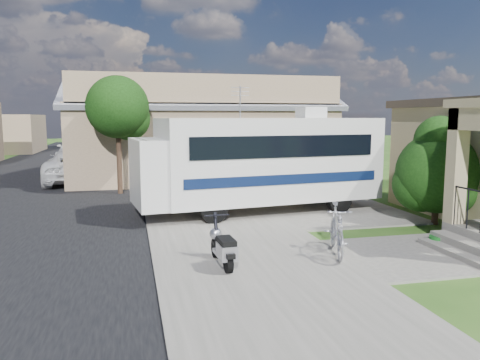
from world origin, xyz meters
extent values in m
plane|color=#1E4512|center=(0.00, 0.00, 0.00)|extent=(120.00, 120.00, 0.00)
cube|color=black|center=(-7.50, 10.00, 0.01)|extent=(9.00, 80.00, 0.02)
cube|color=#5F5D55|center=(-1.00, 10.00, 0.03)|extent=(4.00, 80.00, 0.06)
cube|color=#5F5D55|center=(1.50, 4.50, 0.03)|extent=(7.00, 6.00, 0.05)
cube|color=#5F5D55|center=(3.00, -1.00, 0.03)|extent=(4.00, 3.00, 0.05)
cube|color=black|center=(5.48, 2.70, 1.70)|extent=(0.04, 1.10, 1.20)
cube|color=#5F5D55|center=(3.70, -1.30, 0.16)|extent=(0.40, 2.16, 0.32)
cube|color=#5F5D55|center=(3.35, -1.30, 0.08)|extent=(0.35, 2.16, 0.16)
cube|color=#887B56|center=(4.08, -0.28, 1.85)|extent=(0.35, 0.35, 2.70)
cube|color=#826D51|center=(0.00, 14.00, 1.80)|extent=(12.00, 8.00, 3.60)
cube|color=slate|center=(0.00, 12.00, 4.15)|extent=(12.50, 4.40, 1.78)
cube|color=slate|center=(0.00, 16.00, 4.15)|extent=(12.50, 4.40, 1.78)
cube|color=slate|center=(0.00, 14.00, 4.85)|extent=(12.50, 0.50, 0.22)
cube|color=#826D51|center=(0.00, 10.10, 4.15)|extent=(11.76, 0.20, 1.30)
cylinder|color=black|center=(-3.80, 9.00, 1.57)|extent=(0.20, 0.20, 3.15)
sphere|color=black|center=(-3.80, 9.00, 3.38)|extent=(2.40, 2.40, 2.40)
sphere|color=black|center=(-3.40, 9.20, 2.93)|extent=(1.68, 1.68, 1.68)
cylinder|color=black|center=(-3.80, 19.00, 1.65)|extent=(0.20, 0.20, 3.29)
sphere|color=black|center=(-3.80, 19.00, 3.53)|extent=(2.40, 2.40, 2.40)
sphere|color=black|center=(-3.40, 19.20, 3.06)|extent=(1.68, 1.68, 1.68)
cylinder|color=black|center=(-3.80, 28.00, 1.50)|extent=(0.20, 0.20, 3.01)
sphere|color=black|center=(-3.80, 28.00, 3.22)|extent=(2.40, 2.40, 2.40)
sphere|color=black|center=(-3.40, 28.20, 2.79)|extent=(1.68, 1.68, 1.68)
cube|color=silver|center=(0.86, 4.27, 1.70)|extent=(7.05, 3.28, 2.52)
cube|color=silver|center=(-2.90, 3.78, 1.41)|extent=(1.07, 2.39, 1.94)
cube|color=black|center=(-3.07, 3.76, 1.94)|extent=(0.32, 2.05, 0.87)
cube|color=black|center=(1.01, 3.05, 2.15)|extent=(5.73, 0.77, 0.63)
cube|color=black|center=(0.70, 5.49, 2.15)|extent=(5.73, 0.77, 0.63)
cube|color=#0A1636|center=(1.01, 3.06, 1.19)|extent=(6.07, 0.81, 0.29)
cube|color=#0A1636|center=(0.70, 5.49, 1.19)|extent=(6.07, 0.81, 0.29)
cube|color=silver|center=(2.30, 4.46, 3.14)|extent=(0.86, 0.77, 0.34)
cylinder|color=#A6A5AC|center=(-0.11, 4.15, 3.45)|extent=(0.04, 0.04, 0.97)
cylinder|color=black|center=(-1.16, 2.93, 0.44)|extent=(0.81, 0.37, 0.78)
cylinder|color=black|center=(-1.44, 5.05, 0.44)|extent=(0.81, 0.37, 0.78)
cylinder|color=black|center=(2.88, 3.46, 0.44)|extent=(0.81, 0.37, 0.78)
cylinder|color=black|center=(2.61, 5.57, 0.44)|extent=(0.81, 0.37, 0.78)
cylinder|color=black|center=(4.91, 1.55, 0.45)|extent=(0.18, 0.18, 0.90)
sphere|color=black|center=(4.91, 1.55, 1.46)|extent=(2.25, 2.25, 2.25)
sphere|color=black|center=(5.36, 1.89, 1.91)|extent=(1.80, 1.80, 1.80)
sphere|color=black|center=(4.57, 1.78, 1.12)|extent=(1.57, 1.57, 1.57)
sphere|color=black|center=(5.13, 1.21, 1.01)|extent=(1.35, 1.35, 1.35)
sphere|color=black|center=(4.91, 1.55, 2.36)|extent=(1.35, 1.35, 1.35)
cylinder|color=black|center=(-1.63, -1.33, 0.27)|extent=(0.13, 0.42, 0.41)
cylinder|color=black|center=(-1.69, -0.31, 0.27)|extent=(0.13, 0.42, 0.41)
cube|color=#A6A5AC|center=(-1.66, -0.87, 0.32)|extent=(0.31, 0.53, 0.07)
cube|color=#A6A5AC|center=(-1.64, -1.24, 0.45)|extent=(0.34, 0.53, 0.28)
cube|color=black|center=(-1.64, -1.19, 0.64)|extent=(0.31, 0.57, 0.11)
cube|color=black|center=(-1.63, -1.47, 0.43)|extent=(0.18, 0.20, 0.09)
cylinder|color=black|center=(-1.68, -0.37, 0.64)|extent=(0.09, 0.32, 0.78)
sphere|color=#A6A5AC|center=(-1.69, -0.31, 0.57)|extent=(0.26, 0.26, 0.26)
sphere|color=black|center=(-1.69, -0.23, 0.57)|extent=(0.11, 0.11, 0.11)
cylinder|color=black|center=(-1.68, -0.45, 0.99)|extent=(0.51, 0.06, 0.03)
cube|color=black|center=(-1.69, -0.31, 0.38)|extent=(0.14, 0.27, 0.06)
imported|color=#A6A5AC|center=(0.88, -0.68, 0.54)|extent=(1.02, 1.88, 1.09)
imported|color=silver|center=(-5.91, 12.90, 0.75)|extent=(2.92, 5.59, 1.50)
imported|color=silver|center=(-6.34, 20.57, 0.94)|extent=(3.05, 6.66, 1.89)
cylinder|color=#125B1A|center=(3.61, -0.41, 0.10)|extent=(0.44, 0.44, 0.20)
camera|label=1|loc=(-3.38, -9.72, 2.99)|focal=35.00mm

